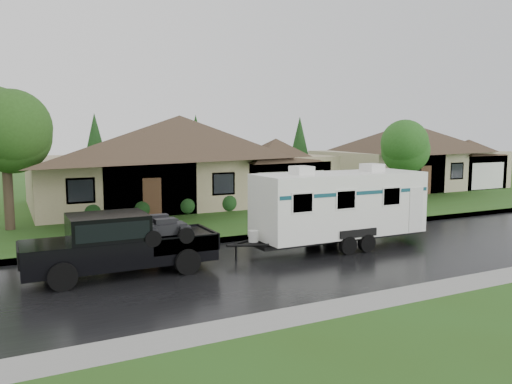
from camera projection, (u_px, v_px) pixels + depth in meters
ground at (246, 253)px, 19.24m from camera, size 140.00×140.00×0.00m
road at (271, 265)px, 17.47m from camera, size 140.00×8.00×0.01m
curb at (224, 240)px, 21.23m from camera, size 140.00×0.50×0.15m
lawn at (147, 203)px, 32.53m from camera, size 140.00×26.00×0.15m
house_main at (185, 149)px, 32.12m from camera, size 19.44×10.80×6.90m
house_neighbor at (412, 149)px, 41.55m from camera, size 15.12×9.72×6.45m
tree_left_green at (5, 131)px, 22.64m from camera, size 3.98×3.98×6.58m
tree_right_green at (404, 148)px, 30.73m from camera, size 3.10×3.10×5.12m
shrub_row at (207, 203)px, 28.31m from camera, size 13.60×1.00×1.00m
pickup_truck at (117, 242)px, 16.17m from camera, size 6.04×2.30×2.01m
travel_trailer at (340, 204)px, 20.04m from camera, size 7.45×2.62×3.34m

